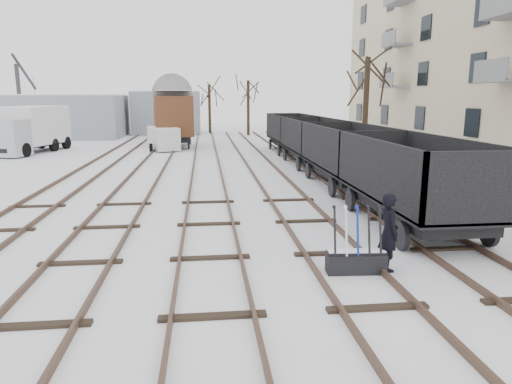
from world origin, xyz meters
TOP-DOWN VIEW (x-y plane):
  - ground at (0.00, 0.00)m, footprint 120.00×120.00m
  - tracks at (-0.00, 13.67)m, footprint 13.90×52.00m
  - shed_left at (-13.00, 36.00)m, footprint 10.00×8.00m
  - shed_right at (-4.00, 40.00)m, footprint 7.00×6.00m
  - ground_frame at (3.18, -1.21)m, footprint 1.32×0.50m
  - worker at (3.93, -1.11)m, footprint 0.46×0.66m
  - freight_wagon_a at (6.00, 2.20)m, footprint 2.58×6.46m
  - freight_wagon_b at (6.00, 8.60)m, footprint 2.58×6.46m
  - freight_wagon_c at (6.00, 15.00)m, footprint 2.58×6.46m
  - freight_wagon_d at (6.00, 21.40)m, footprint 2.58×6.46m
  - box_van_wagon at (-2.51, 25.94)m, footprint 3.68×6.00m
  - lorry at (-12.07, 23.03)m, footprint 3.40×7.35m
  - panel_van at (-3.08, 23.75)m, footprint 2.69×4.14m
  - crane at (-17.00, 34.95)m, footprint 1.63×4.52m
  - tree_near at (8.62, 13.78)m, footprint 0.30×0.30m
  - tree_far_left at (0.54, 40.00)m, footprint 0.30×0.30m
  - tree_far_right at (4.42, 36.46)m, footprint 0.30×0.30m

SIDE VIEW (x-z plane):
  - ground at x=0.00m, z-range 0.00..0.00m
  - tracks at x=0.00m, z-range -0.01..0.16m
  - ground_frame at x=3.18m, z-range -0.46..1.03m
  - worker at x=3.93m, z-range 0.00..1.75m
  - panel_van at x=-3.08m, z-range 0.03..1.72m
  - freight_wagon_a at x=6.00m, z-range -0.31..2.33m
  - freight_wagon_b at x=6.00m, z-range -0.31..2.33m
  - freight_wagon_c at x=6.00m, z-range -0.31..2.33m
  - freight_wagon_d at x=6.00m, z-range -0.31..2.33m
  - lorry at x=-12.07m, z-range 0.05..3.25m
  - crane at x=-17.00m, z-range -1.83..5.88m
  - shed_left at x=-13.00m, z-range 0.00..4.10m
  - shed_right at x=-4.00m, z-range 0.00..4.50m
  - box_van_wagon at x=-2.51m, z-range 0.36..4.69m
  - tree_far_left at x=0.54m, z-range 0.00..5.17m
  - tree_far_right at x=4.42m, z-range 0.00..5.50m
  - tree_near at x=8.62m, z-range 0.00..5.90m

